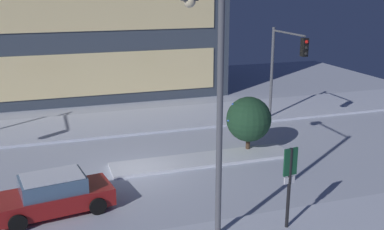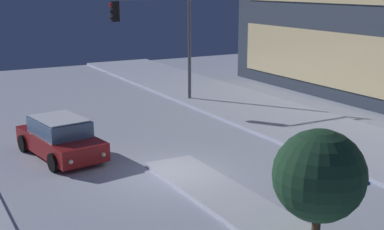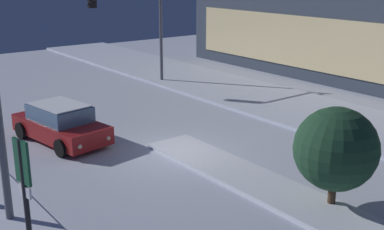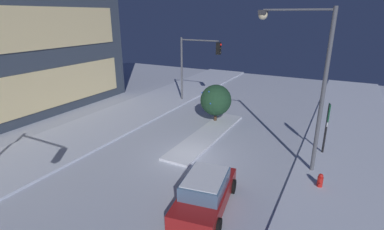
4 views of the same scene
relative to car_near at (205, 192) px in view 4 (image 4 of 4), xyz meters
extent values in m
plane|color=silver|center=(3.74, 2.68, -0.71)|extent=(52.00, 52.00, 0.00)
cube|color=silver|center=(3.74, -5.36, -0.64)|extent=(52.00, 5.20, 0.14)
cube|color=silver|center=(3.74, 10.73, -0.64)|extent=(52.00, 5.20, 0.14)
cube|color=silver|center=(7.08, 3.18, -0.64)|extent=(9.00, 1.80, 0.14)
cube|color=maroon|center=(0.00, 0.00, -0.18)|extent=(4.54, 2.45, 0.66)
cube|color=slate|center=(0.00, 0.00, 0.43)|extent=(2.55, 1.96, 0.60)
cube|color=white|center=(0.00, 0.00, 0.76)|extent=(2.36, 1.83, 0.04)
sphere|color=#F9E5B2|center=(2.05, 0.94, -0.21)|extent=(0.16, 0.16, 0.16)
sphere|color=#F9E5B2|center=(2.24, -0.27, -0.21)|extent=(0.16, 0.16, 0.16)
cylinder|color=black|center=(1.26, 1.11, -0.38)|extent=(0.69, 0.32, 0.66)
cylinder|color=black|center=(1.54, -0.67, -0.38)|extent=(0.69, 0.32, 0.66)
cylinder|color=black|center=(-1.55, 0.67, -0.38)|extent=(0.69, 0.32, 0.66)
cylinder|color=black|center=(-1.27, -1.11, -0.38)|extent=(0.69, 0.32, 0.66)
cylinder|color=#565960|center=(13.71, 8.93, 2.21)|extent=(0.18, 0.18, 5.85)
cylinder|color=#565960|center=(13.71, 7.13, 4.94)|extent=(0.12, 3.59, 0.12)
cube|color=black|center=(13.71, 5.34, 4.34)|extent=(0.32, 0.36, 1.00)
sphere|color=red|center=(13.71, 5.15, 4.66)|extent=(0.20, 0.20, 0.20)
sphere|color=black|center=(13.71, 5.15, 4.34)|extent=(0.20, 0.20, 0.20)
sphere|color=black|center=(13.71, 5.15, 4.02)|extent=(0.20, 0.20, 0.20)
cylinder|color=#565960|center=(5.22, -3.65, 3.35)|extent=(0.20, 0.20, 8.13)
cylinder|color=#565960|center=(5.23, -2.07, 7.27)|extent=(0.11, 3.16, 0.10)
cube|color=#333338|center=(5.24, -0.49, 7.17)|extent=(0.56, 0.36, 0.20)
sphere|color=#F9E5B2|center=(5.24, -0.49, 7.04)|extent=(0.44, 0.44, 0.44)
cylinder|color=red|center=(3.74, -4.16, -0.40)|extent=(0.26, 0.26, 0.62)
sphere|color=red|center=(3.74, -4.16, -0.02)|extent=(0.22, 0.22, 0.22)
cylinder|color=red|center=(3.56, -4.16, -0.37)|extent=(0.12, 0.10, 0.10)
cylinder|color=red|center=(3.92, -4.16, -0.37)|extent=(0.12, 0.10, 0.10)
cylinder|color=black|center=(7.70, -3.95, 0.82)|extent=(0.12, 0.12, 3.07)
cube|color=#144C2D|center=(7.70, -3.95, 1.87)|extent=(0.55, 0.15, 0.97)
cube|color=white|center=(7.70, -3.95, 1.21)|extent=(0.44, 0.13, 0.24)
cylinder|color=#473323|center=(9.77, 3.78, -0.33)|extent=(0.22, 0.22, 0.75)
sphere|color=#1E4228|center=(9.77, 3.78, 1.03)|extent=(2.31, 2.31, 2.31)
sphere|color=blue|center=(9.83, 4.78, 0.43)|extent=(0.10, 0.10, 0.10)
sphere|color=blue|center=(10.52, 4.67, 0.91)|extent=(0.10, 0.10, 0.10)
sphere|color=blue|center=(8.61, 3.70, 1.07)|extent=(0.10, 0.10, 0.10)
sphere|color=blue|center=(9.39, 4.74, 1.57)|extent=(0.10, 0.10, 0.10)
sphere|color=blue|center=(8.95, 3.98, 1.83)|extent=(0.10, 0.10, 0.10)
camera|label=1|loc=(0.09, -16.54, 7.58)|focal=42.68mm
camera|label=2|loc=(18.92, -4.78, 5.54)|focal=49.44mm
camera|label=3|loc=(17.35, -6.88, 5.70)|focal=46.08mm
camera|label=4|loc=(-9.61, -4.44, 7.07)|focal=27.47mm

